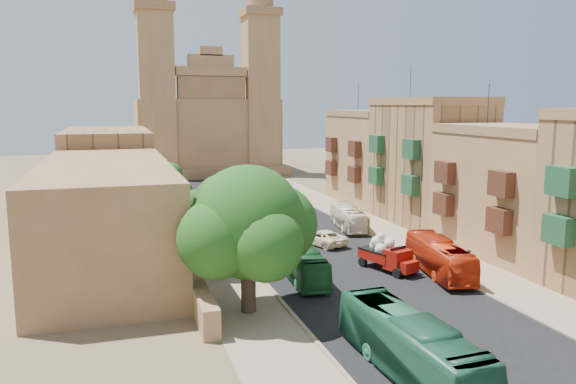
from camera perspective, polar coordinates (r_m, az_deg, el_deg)
ground at (r=36.48m, az=12.56°, el=-12.31°), size 260.00×260.00×0.00m
road_surface at (r=63.18m, az=-1.08°, el=-3.05°), size 14.00×140.00×0.01m
sidewalk_east at (r=66.41m, az=6.82°, el=-2.52°), size 5.00×140.00×0.01m
sidewalk_west at (r=61.27m, az=-9.66°, el=-3.55°), size 5.00×140.00×0.01m
kerb_east at (r=65.44m, az=4.82°, el=-2.61°), size 0.25×140.00×0.12m
kerb_west at (r=61.63m, az=-7.35°, el=-3.37°), size 0.25×140.00×0.12m
townhouse_b at (r=52.80m, az=21.90°, el=0.18°), size 9.00×14.00×14.90m
townhouse_c at (r=64.01m, az=14.06°, el=3.10°), size 9.00×14.00×17.40m
townhouse_d at (r=76.32m, az=8.57°, el=3.59°), size 9.00×14.00×15.90m
west_wall at (r=51.06m, az=-11.51°, el=-5.08°), size 1.00×40.00×1.80m
west_building_low at (r=48.18m, az=-17.90°, el=-2.15°), size 10.00×28.00×8.40m
west_building_mid at (r=73.80m, az=-17.80°, el=2.18°), size 10.00×22.00×10.00m
church at (r=109.40m, az=-8.30°, el=6.93°), size 28.00×22.50×36.30m
ficus_tree at (r=35.09m, az=-3.98°, el=-3.46°), size 9.43×8.67×9.43m
street_tree_a at (r=43.13m, az=-7.18°, el=-4.38°), size 3.13×3.13×4.81m
street_tree_b at (r=54.72m, az=-9.42°, el=-1.48°), size 3.24×3.24×4.98m
street_tree_c at (r=66.53m, az=-10.85°, el=0.01°), size 2.91×2.91×4.48m
street_tree_d at (r=78.28m, az=-11.88°, el=1.69°), size 3.42×3.42×5.26m
red_truck at (r=45.41m, az=10.07°, el=-6.26°), size 3.35×5.37×2.97m
olive_pickup at (r=58.70m, az=6.98°, el=-3.15°), size 3.00×4.77×1.83m
bus_green_south at (r=28.72m, az=12.31°, el=-15.03°), size 2.98×10.96×3.03m
bus_green_north at (r=42.68m, az=1.36°, el=-7.15°), size 2.90×9.31×2.55m
bus_red_east at (r=45.35m, az=15.10°, el=-6.39°), size 4.12×9.99×2.71m
bus_cream_east at (r=59.96m, az=6.08°, el=-2.58°), size 3.44×8.84×2.40m
car_blue_a at (r=48.19m, az=1.48°, el=-6.17°), size 2.20×3.45×1.09m
car_white_a at (r=58.21m, az=-1.22°, el=-3.40°), size 1.75×4.23×1.36m
car_cream at (r=52.84m, az=3.52°, el=-4.64°), size 3.91×5.66×1.44m
car_dkblue at (r=75.97m, az=-5.51°, el=-0.61°), size 2.38×4.29×1.18m
car_white_b at (r=75.23m, az=-0.96°, el=-0.67°), size 2.32×3.72×1.18m
car_blue_b at (r=88.00m, az=-6.17°, el=0.69°), size 2.28×3.92×1.22m
pedestrian_a at (r=46.34m, az=17.80°, el=-6.70°), size 0.75×0.55×1.90m
pedestrian_c at (r=49.05m, az=13.73°, el=-5.84°), size 0.66×1.02×1.62m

